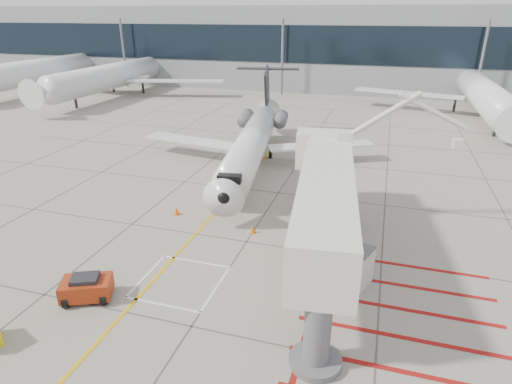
% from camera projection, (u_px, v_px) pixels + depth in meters
% --- Properties ---
extents(ground_plane, '(260.00, 260.00, 0.00)m').
position_uv_depth(ground_plane, '(223.00, 277.00, 22.65)').
color(ground_plane, gray).
rests_on(ground_plane, ground).
extents(regional_jet, '(26.83, 31.73, 7.48)m').
position_uv_depth(regional_jet, '(248.00, 133.00, 35.43)').
color(regional_jet, silver).
rests_on(regional_jet, ground_plane).
extents(jet_bridge, '(10.83, 19.24, 7.33)m').
position_uv_depth(jet_bridge, '(325.00, 214.00, 21.38)').
color(jet_bridge, silver).
rests_on(jet_bridge, ground_plane).
extents(pushback_tug, '(2.72, 2.28, 1.36)m').
position_uv_depth(pushback_tug, '(86.00, 287.00, 20.72)').
color(pushback_tug, '#9D2C0F').
rests_on(pushback_tug, ground_plane).
extents(baggage_cart, '(2.50, 2.06, 1.35)m').
position_uv_depth(baggage_cart, '(329.00, 221.00, 27.30)').
color(baggage_cart, '#59595E').
rests_on(baggage_cart, ground_plane).
extents(ground_power_unit, '(2.90, 2.27, 2.01)m').
position_uv_depth(ground_power_unit, '(346.00, 262.00, 22.20)').
color(ground_power_unit, silver).
rests_on(ground_power_unit, ground_plane).
extents(cone_nose, '(0.41, 0.41, 0.57)m').
position_uv_depth(cone_nose, '(177.00, 211.00, 29.58)').
color(cone_nose, '#F5500C').
rests_on(cone_nose, ground_plane).
extents(cone_side, '(0.38, 0.38, 0.53)m').
position_uv_depth(cone_side, '(252.00, 229.00, 27.15)').
color(cone_side, orange).
rests_on(cone_side, ground_plane).
extents(terminal_building, '(180.00, 28.00, 14.00)m').
position_uv_depth(terminal_building, '(408.00, 47.00, 78.98)').
color(terminal_building, gray).
rests_on(terminal_building, ground_plane).
extents(terminal_glass_band, '(180.00, 0.10, 6.00)m').
position_uv_depth(terminal_glass_band, '(411.00, 47.00, 66.20)').
color(terminal_glass_band, black).
rests_on(terminal_glass_band, ground_plane).
extents(bg_aircraft_a, '(37.15, 41.28, 12.38)m').
position_uv_depth(bg_aircraft_a, '(44.00, 54.00, 74.37)').
color(bg_aircraft_a, silver).
rests_on(bg_aircraft_a, ground_plane).
extents(bg_aircraft_b, '(35.30, 39.22, 11.77)m').
position_uv_depth(bg_aircraft_b, '(118.00, 59.00, 70.53)').
color(bg_aircraft_b, silver).
rests_on(bg_aircraft_b, ground_plane).
extents(bg_aircraft_c, '(33.22, 36.91, 11.07)m').
position_uv_depth(bg_aircraft_c, '(486.00, 74.00, 55.90)').
color(bg_aircraft_c, silver).
rests_on(bg_aircraft_c, ground_plane).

